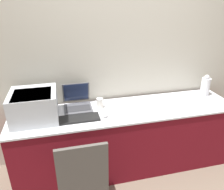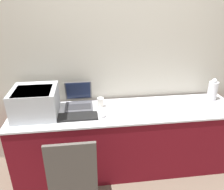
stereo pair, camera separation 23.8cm
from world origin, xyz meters
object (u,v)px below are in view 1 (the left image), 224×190
at_px(external_keyboard, 79,119).
at_px(metal_pitcher, 205,86).
at_px(printer, 34,105).
at_px(coffee_cup, 100,103).
at_px(laptop_left, 77,102).
at_px(mouse, 105,115).
at_px(chair, 82,176).

xyz_separation_m(external_keyboard, metal_pitcher, (1.64, 0.25, 0.11)).
relative_size(printer, coffee_cup, 4.08).
height_order(laptop_left, metal_pitcher, metal_pitcher).
bearing_deg(coffee_cup, metal_pitcher, 1.24).
distance_m(laptop_left, mouse, 0.40).
bearing_deg(metal_pitcher, coffee_cup, -178.76).
distance_m(printer, external_keyboard, 0.47).
relative_size(laptop_left, mouse, 5.55).
distance_m(external_keyboard, mouse, 0.28).
bearing_deg(laptop_left, external_keyboard, -93.43).
xyz_separation_m(coffee_cup, mouse, (0.01, -0.23, -0.04)).
bearing_deg(coffee_cup, mouse, -87.35).
bearing_deg(external_keyboard, chair, -94.02).
height_order(mouse, metal_pitcher, metal_pitcher).
xyz_separation_m(printer, metal_pitcher, (2.07, 0.13, -0.04)).
relative_size(laptop_left, external_keyboard, 0.79).
distance_m(metal_pitcher, chair, 1.89).
bearing_deg(coffee_cup, external_keyboard, -140.91).
height_order(mouse, chair, chair).
bearing_deg(printer, coffee_cup, 7.97).
height_order(printer, metal_pitcher, printer).
height_order(external_keyboard, mouse, mouse).
distance_m(coffee_cup, chair, 0.87).
height_order(coffee_cup, mouse, coffee_cup).
bearing_deg(metal_pitcher, chair, -154.84).
distance_m(printer, coffee_cup, 0.71).
bearing_deg(chair, mouse, 59.18).
bearing_deg(metal_pitcher, mouse, -169.12).
distance_m(mouse, metal_pitcher, 1.40).
bearing_deg(printer, mouse, -10.90).
distance_m(printer, laptop_left, 0.49).
bearing_deg(laptop_left, mouse, -49.55).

